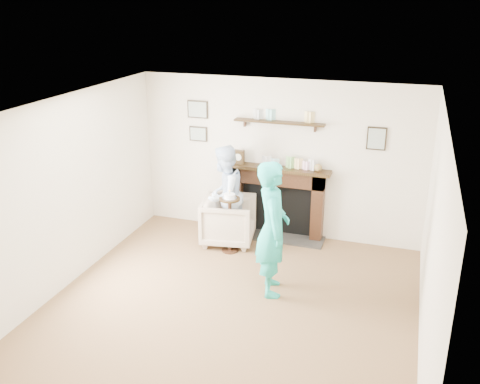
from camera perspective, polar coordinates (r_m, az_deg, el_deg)
name	(u,v)px	position (r m, az deg, el deg)	size (l,w,h in m)	color
ground	(227,312)	(6.73, -1.44, -12.72)	(5.00, 5.00, 0.00)	brown
room_shell	(244,170)	(6.62, 0.44, 2.34)	(4.54, 5.02, 2.52)	beige
armchair	(229,242)	(8.47, -1.18, -5.31)	(0.78, 0.80, 0.73)	tan
man	(225,241)	(8.50, -1.65, -5.24)	(0.76, 0.59, 1.56)	#ADC3D8
woman	(271,290)	(7.18, 3.33, -10.40)	(0.65, 0.43, 1.78)	teal
pedestal_table	(230,214)	(7.93, -1.10, -2.37)	(0.31, 0.31, 0.99)	black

